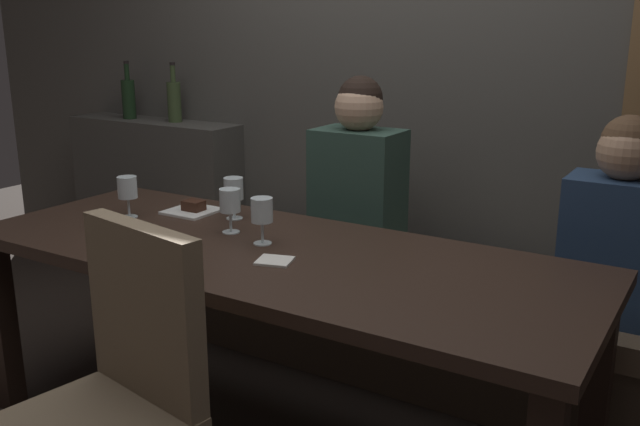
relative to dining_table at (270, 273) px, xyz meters
The scene contains 15 objects.
back_wall_tiled 1.49m from the dining_table, 90.00° to the left, with size 6.00×0.12×3.00m, color #4C4944.
back_counter 1.87m from the dining_table, 146.14° to the left, with size 1.10×0.28×0.95m, color #413E3A.
dining_table is the anchor object (origin of this frame).
banquette_bench 0.82m from the dining_table, 90.00° to the left, with size 2.50×0.44×0.45m.
chair_near_side 0.73m from the dining_table, 89.20° to the right, with size 0.51×0.51×0.98m.
diner_redhead 0.70m from the dining_table, 92.54° to the left, with size 0.36×0.24×0.83m.
diner_bearded 1.23m from the dining_table, 36.12° to the left, with size 0.36×0.24×0.73m.
wine_bottle_dark_red 2.04m from the dining_table, 149.23° to the left, with size 0.08×0.08×0.33m.
wine_bottle_pale_label 1.80m from the dining_table, 142.96° to the left, with size 0.08×0.08×0.33m.
wine_glass_near_left 0.73m from the dining_table, behind, with size 0.08×0.08×0.16m.
wine_glass_center_back 0.46m from the dining_table, 145.32° to the left, with size 0.08×0.08×0.16m.
wine_glass_far_left 0.21m from the dining_table, 150.47° to the left, with size 0.08×0.08×0.16m.
wine_glass_end_left 0.32m from the dining_table, 161.09° to the left, with size 0.08×0.08×0.16m.
dessert_plate 0.59m from the dining_table, 157.91° to the left, with size 0.19×0.19×0.05m.
folded_napkin 0.17m from the dining_table, 48.43° to the right, with size 0.11×0.10×0.01m, color silver.
Camera 1 is at (1.32, -1.83, 1.48)m, focal length 39.08 mm.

